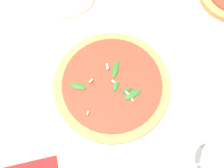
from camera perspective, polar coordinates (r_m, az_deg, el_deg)
The scene contains 3 objects.
ground_plane at distance 0.65m, azimuth 0.40°, elevation -3.96°, with size 6.00×6.00×0.00m, color beige.
pizza_arugula_main at distance 0.65m, azimuth 0.00°, elevation -0.39°, with size 0.31×0.31×0.05m.
wine_glass at distance 0.55m, azimuth 21.53°, elevation -15.50°, with size 0.08×0.08×0.16m.
Camera 1 is at (-0.10, -0.14, 0.63)m, focal length 42.00 mm.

